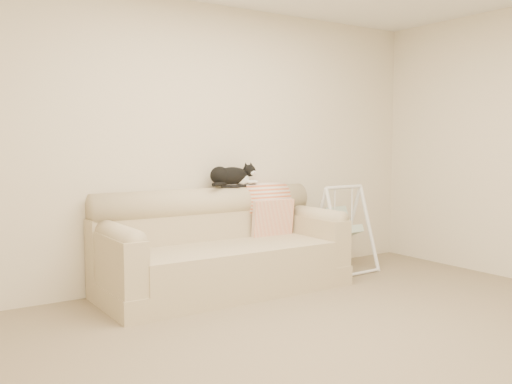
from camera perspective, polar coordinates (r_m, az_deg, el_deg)
ground_plane at (r=3.99m, az=9.43°, el=-14.36°), size 5.00×5.00×0.00m
room_shell at (r=3.77m, az=9.77°, el=8.10°), size 5.04×4.04×2.60m
sofa at (r=5.12m, az=-3.59°, el=-5.91°), size 2.20×0.93×0.90m
remote_a at (r=5.36m, az=-2.55°, el=0.62°), size 0.19×0.08×0.03m
remote_b at (r=5.46m, az=-0.95°, el=0.68°), size 0.17×0.06×0.02m
tuxedo_cat at (r=5.38m, az=-2.44°, el=1.64°), size 0.56×0.28×0.22m
throw_blanket at (r=5.59m, az=0.86°, el=-1.10°), size 0.45×0.38×0.58m
baby_swing at (r=5.95m, az=8.66°, el=-3.56°), size 0.57×0.60×0.88m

